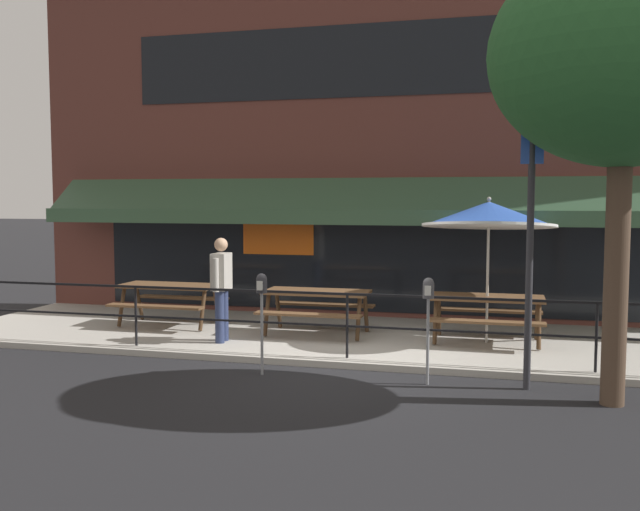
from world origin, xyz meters
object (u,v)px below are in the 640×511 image
Objects in this scene: parking_meter_far at (428,298)px; street_tree_curbside at (633,38)px; picnic_table_centre at (317,300)px; parking_meter_near at (262,293)px; street_sign_pole at (531,219)px; picnic_table_left at (169,293)px; patio_umbrella_right at (489,215)px; picnic_table_right at (487,306)px; pedestrian_walking at (221,284)px.

parking_meter_far is 0.24× the size of street_tree_curbside.
picnic_table_centre is 2.55m from parking_meter_near.
parking_meter_far is (2.29, 0.06, 0.00)m from parking_meter_near.
parking_meter_far is 0.33× the size of street_sign_pole.
picnic_table_left is 5.91m from patio_umbrella_right.
picnic_table_centre is (2.86, -0.16, 0.00)m from picnic_table_left.
picnic_table_centre is 2.86m from picnic_table_right.
street_sign_pole is (1.26, 0.08, 1.05)m from parking_meter_far.
parking_meter_far is at bearing -48.63° from picnic_table_centre.
parking_meter_near is 2.29m from parking_meter_far.
picnic_table_left is 5.68m from parking_meter_far.
picnic_table_left is at bearing 178.79° from patio_umbrella_right.
patio_umbrella_right reaches higher than pedestrian_walking.
picnic_table_centre is 3.30m from parking_meter_far.
pedestrian_walking is at bearing 163.80° from street_sign_pole.
street_sign_pole is at bearing -76.71° from picnic_table_right.
picnic_table_centre is at bearing -179.19° from patio_umbrella_right.
pedestrian_walking reaches higher than picnic_table_left.
parking_meter_far is 1.65m from street_sign_pole.
picnic_table_right is at bearing 119.14° from street_tree_curbside.
picnic_table_right is 1.47m from patio_umbrella_right.
pedestrian_walking is (-4.21, -1.02, 0.35)m from picnic_table_right.
street_tree_curbside is (1.62, -2.91, 3.57)m from picnic_table_right.
street_sign_pole reaches higher than picnic_table_centre.
picnic_table_left is 1.93m from pedestrian_walking.
street_sign_pole is (3.43, -2.37, 1.49)m from picnic_table_centre.
street_sign_pole is at bearing -76.76° from patio_umbrella_right.
street_sign_pole is at bearing 154.33° from street_tree_curbside.
pedestrian_walking reaches higher than picnic_table_right.
street_sign_pole is 2.38m from street_tree_curbside.
picnic_table_centre is 0.42× the size of street_sign_pole.
patio_umbrella_right reaches higher than picnic_table_right.
street_sign_pole is (3.55, 0.14, 1.05)m from parking_meter_near.
picnic_table_centre is 1.27× the size of parking_meter_far.
parking_meter_near is (-0.12, -2.51, 0.44)m from picnic_table_centre.
street_tree_curbside is (2.32, -0.42, 3.13)m from parking_meter_far.
parking_meter_near is (-2.98, -2.54, 0.44)m from picnic_table_right.
picnic_table_left is 1.00× the size of picnic_table_centre.
patio_umbrella_right is 4.06m from parking_meter_near.
patio_umbrella_right is 1.68× the size of parking_meter_far.
street_tree_curbside is at bearing -25.67° from street_sign_pole.
patio_umbrella_right is (2.86, 0.04, 1.47)m from picnic_table_centre.
picnic_table_right is 2.89m from street_sign_pole.
patio_umbrella_right is 0.56× the size of street_sign_pole.
pedestrian_walking is 5.10m from street_sign_pole.
patio_umbrella_right is 2.48m from street_sign_pole.
pedestrian_walking is at bearing -37.21° from picnic_table_left.
picnic_table_right is 1.27× the size of parking_meter_far.
street_tree_curbside is at bearing -4.56° from parking_meter_near.
parking_meter_near is 0.33× the size of street_sign_pole.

